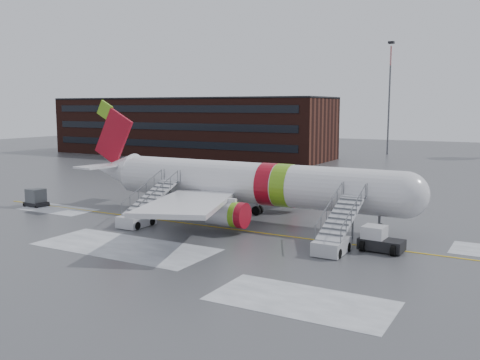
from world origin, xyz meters
The scene contains 8 objects.
ground centered at (0.00, 0.00, 0.00)m, with size 260.00×260.00×0.00m, color #494C4F.
airliner centered at (-3.20, 3.14, 3.42)m, with size 35.03×32.97×11.18m.
airstair_fwd centered at (8.21, -3.40, 1.06)m, with size 2.05×7.70×3.48m.
airstair_aft centered at (-9.78, -3.40, 1.06)m, with size 2.05×7.70×3.48m.
pushback_tug centered at (11.00, -1.75, 0.80)m, with size 3.27×2.54×1.81m.
uld_container centered at (-25.38, -1.79, 0.86)m, with size 2.37×1.79×1.85m.
terminal_building centered at (-45.00, 54.98, 6.20)m, with size 62.00×16.11×12.30m.
light_mast_far_n centered at (-8.00, 78.00, 13.84)m, with size 1.20×1.20×24.25m.
Camera 1 is at (20.64, -39.99, 10.52)m, focal length 40.00 mm.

